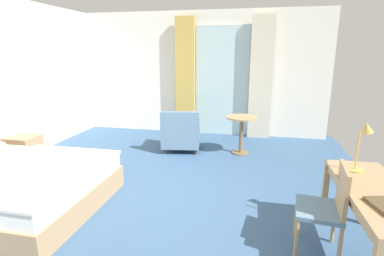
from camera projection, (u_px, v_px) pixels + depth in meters
The scene contains 12 objects.
ground at pixel (147, 203), 3.96m from camera, with size 6.22×7.67×0.10m, color #38567A.
wall_back at pixel (199, 74), 6.99m from camera, with size 5.82×0.12×2.81m, color white.
balcony_glass_door at pixel (222, 82), 6.84m from camera, with size 1.26×0.02×2.47m, color silver.
curtain_panel_left at pixel (185, 77), 6.89m from camera, with size 0.44×0.10×2.67m, color tan.
curtain_panel_right at pixel (261, 79), 6.54m from camera, with size 0.48×0.10×2.67m, color beige.
bed at pixel (8, 185), 3.72m from camera, with size 2.16×1.82×1.10m.
nightstand at pixel (24, 150), 5.17m from camera, with size 0.49×0.45×0.49m.
writing_desk at pixel (377, 201), 2.58m from camera, with size 0.57×1.50×0.73m.
desk_chair at pixel (328, 204), 2.77m from camera, with size 0.45×0.52×0.90m.
desk_lamp at pixel (363, 139), 3.00m from camera, with size 0.26×0.28×0.50m.
armchair_by_window at pixel (181, 134), 5.88m from camera, with size 0.83×0.84×0.82m.
round_cafe_table at pixel (241, 127), 5.64m from camera, with size 0.59×0.59×0.72m.
Camera 1 is at (1.35, -3.38, 1.88)m, focal length 27.99 mm.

